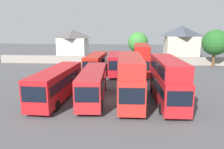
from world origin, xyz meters
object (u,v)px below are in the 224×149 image
bus_4 (167,79)px  bus_3 (130,76)px  bus_1 (57,82)px  bus_6 (115,62)px  tree_behind_wall (215,43)px  bus_2 (93,83)px  tree_left_of_lot (138,42)px  house_terrace_left (73,43)px  house_terrace_centre (181,42)px  bus_7 (141,57)px  bus_5 (96,62)px

bus_4 → bus_3: bearing=-94.9°
bus_1 → bus_4: (12.11, -0.29, 0.72)m
bus_6 → tree_behind_wall: 21.83m
bus_1 → bus_2: bearing=95.3°
bus_6 → tree_behind_wall: tree_behind_wall is taller
bus_2 → tree_left_of_lot: (5.86, 27.34, 2.82)m
bus_1 → bus_3: (8.14, -0.09, 0.83)m
bus_2 → house_terrace_left: 36.50m
bus_4 → house_terrace_left: size_ratio=1.31×
bus_2 → house_terrace_left: bearing=-165.4°
bus_3 → house_terrace_centre: (13.03, 34.25, 1.56)m
bus_2 → bus_4: size_ratio=1.08×
bus_7 → bus_4: bearing=8.4°
bus_1 → bus_6: bus_6 is taller
bus_3 → bus_5: size_ratio=0.96×
bus_1 → bus_2: bus_1 is taller
bus_7 → tree_behind_wall: bearing=117.7°
bus_2 → bus_3: size_ratio=1.04×
bus_1 → tree_left_of_lot: tree_left_of_lot is taller
bus_2 → house_terrace_centre: house_terrace_centre is taller
bus_2 → bus_4: 8.11m
bus_2 → bus_6: bus_6 is taller
house_terrace_left → house_terrace_centre: house_terrace_centre is taller
bus_7 → house_terrace_centre: (11.06, 18.78, 1.49)m
bus_1 → bus_7: bearing=148.7°
bus_3 → tree_left_of_lot: size_ratio=1.49×
house_terrace_left → tree_left_of_lot: (17.28, -7.26, 0.84)m
bus_4 → tree_left_of_lot: size_ratio=1.43×
bus_6 → bus_7: bus_7 is taller
house_terrace_centre → bus_2: bearing=-116.8°
bus_5 → house_terrace_left: size_ratio=1.42×
bus_7 → house_terrace_left: (-17.48, 19.45, 1.04)m
bus_3 → bus_4: size_ratio=1.04×
house_terrace_centre → tree_behind_wall: (4.29, -11.09, 0.69)m
bus_3 → tree_behind_wall: tree_behind_wall is taller
bus_4 → tree_behind_wall: size_ratio=1.32×
bus_7 → tree_behind_wall: size_ratio=1.44×
bus_2 → tree_left_of_lot: tree_left_of_lot is taller
bus_5 → bus_4: bearing=35.0°
bus_1 → bus_3: size_ratio=1.07×
bus_4 → house_terrace_centre: 35.66m
tree_behind_wall → bus_7: bearing=-153.4°
bus_5 → bus_7: bus_7 is taller
bus_1 → bus_4: 12.13m
bus_4 → bus_7: (-2.00, 15.67, 0.18)m
bus_2 → tree_behind_wall: tree_behind_wall is taller
house_terrace_left → tree_behind_wall: (32.83, -11.76, 1.15)m
bus_2 → bus_7: (6.06, 15.16, 0.94)m
bus_1 → tree_left_of_lot: size_ratio=1.60×
bus_3 → house_terrace_centre: 36.68m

